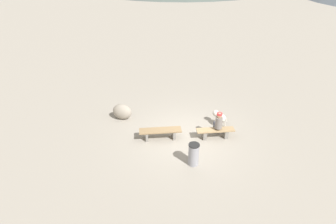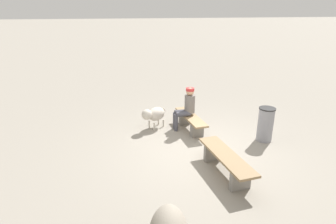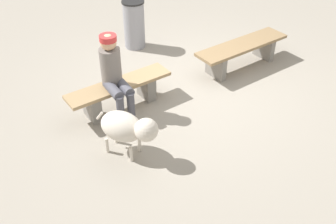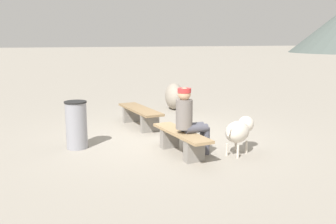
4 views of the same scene
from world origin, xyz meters
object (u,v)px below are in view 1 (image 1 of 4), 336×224
object	(u,v)px
seated_person	(218,123)
trash_bin	(194,154)
dog	(220,117)
boulder	(122,112)
bench_left	(160,132)
bench_right	(215,132)

from	to	relation	value
seated_person	trash_bin	world-z (taller)	seated_person
dog	boulder	bearing A→B (deg)	49.64
bench_left	seated_person	distance (m)	2.53
seated_person	trash_bin	bearing A→B (deg)	-123.87
boulder	dog	bearing A→B (deg)	-8.84
seated_person	trash_bin	size ratio (longest dim) A/B	1.35
dog	boulder	xyz separation A→B (m)	(-4.58, 0.71, -0.05)
bench_right	seated_person	bearing A→B (deg)	40.22
seated_person	boulder	size ratio (longest dim) A/B	1.35
dog	trash_bin	bearing A→B (deg)	119.24
bench_right	boulder	distance (m)	4.55
trash_bin	dog	bearing A→B (deg)	60.75
bench_right	seated_person	size ratio (longest dim) A/B	1.34
bench_left	trash_bin	size ratio (longest dim) A/B	1.99
dog	boulder	world-z (taller)	boulder
seated_person	trash_bin	distance (m)	2.21
seated_person	bench_right	bearing A→B (deg)	-135.18
seated_person	boulder	distance (m)	4.62
dog	bench_right	bearing A→B (deg)	128.17
seated_person	dog	xyz separation A→B (m)	(0.27, 0.90, -0.27)
bench_left	boulder	world-z (taller)	boulder
bench_right	dog	distance (m)	1.08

